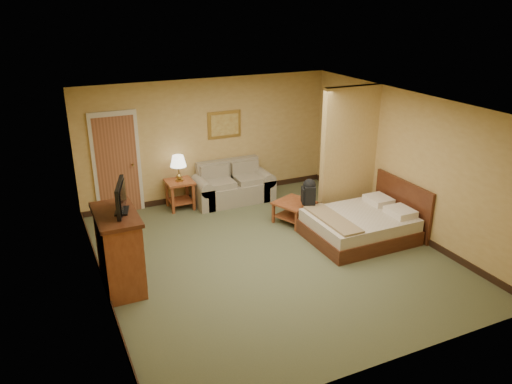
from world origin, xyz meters
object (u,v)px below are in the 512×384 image
loveseat (233,188)px  coffee_table (294,208)px  dresser (119,250)px  bed (362,224)px

loveseat → coffee_table: loveseat is taller
loveseat → dresser: 3.79m
loveseat → bed: size_ratio=0.90×
dresser → coffee_table: bearing=15.1°
loveseat → dresser: dresser is taller
dresser → bed: bearing=-2.4°
loveseat → bed: bearing=-61.3°
bed → loveseat: bearing=118.7°
coffee_table → dresser: (-3.50, -0.95, 0.31)m
dresser → bed: dresser is taller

